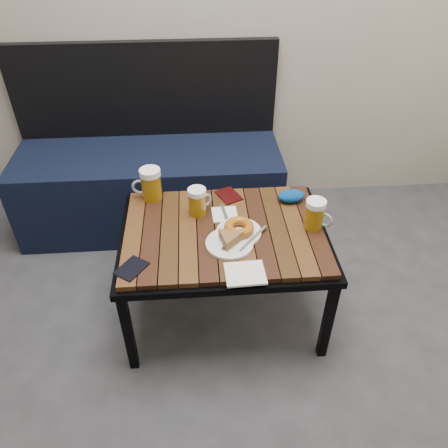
{
  "coord_description": "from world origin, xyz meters",
  "views": [
    {
      "loc": [
        -0.01,
        -0.32,
        1.58
      ],
      "look_at": [
        0.09,
        1.04,
        0.5
      ],
      "focal_mm": 35.0,
      "sensor_mm": 36.0,
      "label": 1
    }
  ],
  "objects": [
    {
      "name": "bench",
      "position": [
        -0.26,
        1.76,
        0.27
      ],
      "size": [
        1.4,
        0.5,
        0.95
      ],
      "color": "black",
      "rests_on": "ground"
    },
    {
      "name": "cafe_table",
      "position": [
        0.09,
        1.04,
        0.43
      ],
      "size": [
        0.84,
        0.62,
        0.47
      ],
      "color": "black",
      "rests_on": "ground"
    },
    {
      "name": "beer_mug_left",
      "position": [
        -0.21,
        1.29,
        0.54
      ],
      "size": [
        0.13,
        0.09,
        0.14
      ],
      "rotation": [
        0.0,
        0.0,
        3.1
      ],
      "color": "#8C610B",
      "rests_on": "cafe_table"
    },
    {
      "name": "beer_mug_centre",
      "position": [
        -0.01,
        1.16,
        0.53
      ],
      "size": [
        0.11,
        0.1,
        0.12
      ],
      "rotation": [
        0.0,
        0.0,
        0.6
      ],
      "color": "#8C610B",
      "rests_on": "cafe_table"
    },
    {
      "name": "beer_mug_right",
      "position": [
        0.46,
        1.03,
        0.54
      ],
      "size": [
        0.12,
        0.11,
        0.13
      ],
      "rotation": [
        0.0,
        0.0,
        -0.61
      ],
      "color": "#8C610B",
      "rests_on": "cafe_table"
    },
    {
      "name": "plate_pie",
      "position": [
        0.11,
        0.95,
        0.49
      ],
      "size": [
        0.18,
        0.18,
        0.05
      ],
      "color": "white",
      "rests_on": "cafe_table"
    },
    {
      "name": "plate_bagel",
      "position": [
        0.15,
        1.02,
        0.49
      ],
      "size": [
        0.21,
        0.22,
        0.05
      ],
      "color": "white",
      "rests_on": "cafe_table"
    },
    {
      "name": "napkin_left",
      "position": [
        0.1,
        1.14,
        0.48
      ],
      "size": [
        0.11,
        0.14,
        0.01
      ],
      "rotation": [
        0.0,
        0.0,
        0.04
      ],
      "color": "white",
      "rests_on": "cafe_table"
    },
    {
      "name": "napkin_right",
      "position": [
        0.15,
        0.78,
        0.48
      ],
      "size": [
        0.15,
        0.13,
        0.01
      ],
      "rotation": [
        0.0,
        0.0,
        0.04
      ],
      "color": "white",
      "rests_on": "cafe_table"
    },
    {
      "name": "passport_navy",
      "position": [
        -0.26,
        0.84,
        0.47
      ],
      "size": [
        0.13,
        0.14,
        0.01
      ],
      "primitive_type": "cube",
      "rotation": [
        0.0,
        0.0,
        -0.62
      ],
      "color": "black",
      "rests_on": "cafe_table"
    },
    {
      "name": "passport_burgundy",
      "position": [
        0.13,
        1.28,
        0.47
      ],
      "size": [
        0.13,
        0.14,
        0.01
      ],
      "primitive_type": "cube",
      "rotation": [
        0.0,
        0.0,
        0.44
      ],
      "color": "black",
      "rests_on": "cafe_table"
    },
    {
      "name": "knit_pouch",
      "position": [
        0.4,
        1.22,
        0.5
      ],
      "size": [
        0.13,
        0.09,
        0.05
      ],
      "primitive_type": "ellipsoid",
      "rotation": [
        0.0,
        0.0,
        0.12
      ],
      "color": "#051089",
      "rests_on": "cafe_table"
    }
  ]
}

